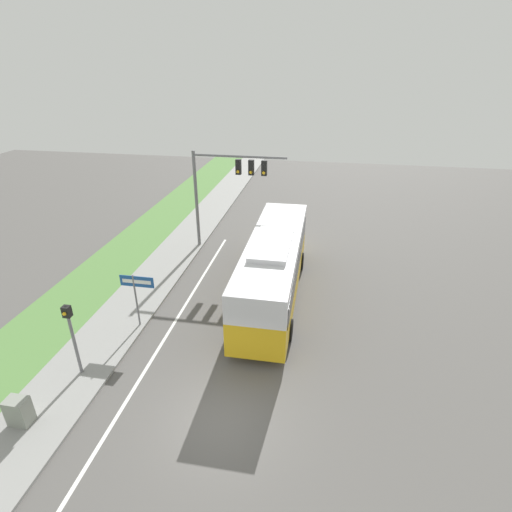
{
  "coord_description": "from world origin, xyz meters",
  "views": [
    {
      "loc": [
        2.9,
        -9.45,
        11.1
      ],
      "look_at": [
        -0.43,
        9.25,
        1.79
      ],
      "focal_mm": 28.0,
      "sensor_mm": 36.0,
      "label": 1
    }
  ],
  "objects_px": {
    "bus": "(274,264)",
    "pedestrian_signal": "(71,330)",
    "signal_gantry": "(226,180)",
    "street_sign": "(137,290)",
    "utility_cabinet": "(19,411)"
  },
  "relations": [
    {
      "from": "bus",
      "to": "pedestrian_signal",
      "type": "xyz_separation_m",
      "value": [
        -6.62,
        -7.01,
        0.22
      ]
    },
    {
      "from": "utility_cabinet",
      "to": "street_sign",
      "type": "bearing_deg",
      "value": 74.96
    },
    {
      "from": "signal_gantry",
      "to": "street_sign",
      "type": "bearing_deg",
      "value": -101.7
    },
    {
      "from": "bus",
      "to": "signal_gantry",
      "type": "height_order",
      "value": "signal_gantry"
    },
    {
      "from": "street_sign",
      "to": "utility_cabinet",
      "type": "relative_size",
      "value": 2.68
    },
    {
      "from": "bus",
      "to": "pedestrian_signal",
      "type": "relative_size",
      "value": 3.47
    },
    {
      "from": "bus",
      "to": "street_sign",
      "type": "height_order",
      "value": "bus"
    },
    {
      "from": "signal_gantry",
      "to": "street_sign",
      "type": "xyz_separation_m",
      "value": [
        -1.89,
        -9.14,
        -2.59
      ]
    },
    {
      "from": "bus",
      "to": "utility_cabinet",
      "type": "relative_size",
      "value": 10.79
    },
    {
      "from": "signal_gantry",
      "to": "pedestrian_signal",
      "type": "relative_size",
      "value": 1.98
    },
    {
      "from": "signal_gantry",
      "to": "utility_cabinet",
      "type": "height_order",
      "value": "signal_gantry"
    },
    {
      "from": "signal_gantry",
      "to": "pedestrian_signal",
      "type": "distance_m",
      "value": 13.05
    },
    {
      "from": "signal_gantry",
      "to": "pedestrian_signal",
      "type": "height_order",
      "value": "signal_gantry"
    },
    {
      "from": "pedestrian_signal",
      "to": "signal_gantry",
      "type": "bearing_deg",
      "value": 76.98
    },
    {
      "from": "signal_gantry",
      "to": "pedestrian_signal",
      "type": "bearing_deg",
      "value": -103.02
    }
  ]
}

